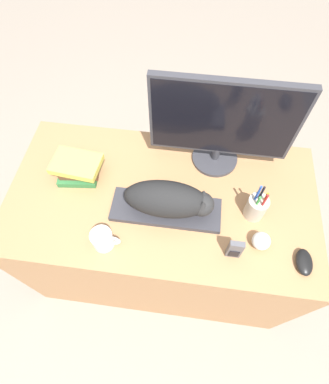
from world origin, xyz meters
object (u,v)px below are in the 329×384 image
(monitor, at_px, (223,123))
(coffee_mug, at_px, (103,239))
(phone, at_px, (235,250))
(baseball, at_px, (261,241))
(computer_mouse, at_px, (304,262))
(cat, at_px, (170,200))
(book_stack, at_px, (78,167))
(pen_cup, at_px, (256,207))
(keyboard, at_px, (166,210))

(monitor, xyz_separation_m, coffee_mug, (-0.41, -0.47, -0.20))
(coffee_mug, distance_m, phone, 0.50)
(coffee_mug, bearing_deg, baseball, 7.21)
(computer_mouse, relative_size, coffee_mug, 0.94)
(cat, bearing_deg, book_stack, 161.72)
(cat, distance_m, monitor, 0.37)
(pen_cup, height_order, phone, pen_cup)
(coffee_mug, relative_size, pen_cup, 0.56)
(monitor, relative_size, phone, 5.16)
(computer_mouse, relative_size, book_stack, 0.49)
(baseball, bearing_deg, coffee_mug, -172.79)
(baseball, bearing_deg, computer_mouse, -19.07)
(computer_mouse, height_order, baseball, baseball)
(coffee_mug, bearing_deg, pen_cup, 19.86)
(book_stack, bearing_deg, pen_cup, -7.71)
(computer_mouse, bearing_deg, book_stack, 162.86)
(baseball, xyz_separation_m, book_stack, (-0.79, 0.24, 0.01))
(monitor, distance_m, coffee_mug, 0.65)
(coffee_mug, bearing_deg, cat, 36.29)
(phone, bearing_deg, book_stack, 156.77)
(phone, height_order, book_stack, phone)
(pen_cup, bearing_deg, coffee_mug, -160.14)
(keyboard, distance_m, coffee_mug, 0.28)
(book_stack, bearing_deg, monitor, 14.90)
(cat, relative_size, computer_mouse, 3.36)
(cat, xyz_separation_m, book_stack, (-0.42, 0.14, -0.05))
(phone, bearing_deg, keyboard, 150.98)
(cat, distance_m, computer_mouse, 0.56)
(keyboard, height_order, coffee_mug, coffee_mug)
(monitor, bearing_deg, coffee_mug, -130.92)
(computer_mouse, height_order, book_stack, book_stack)
(cat, xyz_separation_m, coffee_mug, (-0.24, -0.17, -0.06))
(coffee_mug, xyz_separation_m, book_stack, (-0.19, 0.31, 0.00))
(computer_mouse, xyz_separation_m, book_stack, (-0.95, 0.29, 0.03))
(computer_mouse, distance_m, coffee_mug, 0.76)
(phone, bearing_deg, computer_mouse, 0.05)
(computer_mouse, xyz_separation_m, pen_cup, (-0.18, 0.19, 0.04))
(computer_mouse, distance_m, phone, 0.27)
(keyboard, bearing_deg, book_stack, 161.04)
(pen_cup, bearing_deg, cat, -174.03)
(cat, distance_m, phone, 0.31)
(book_stack, bearing_deg, computer_mouse, -17.14)
(pen_cup, height_order, book_stack, pen_cup)
(monitor, xyz_separation_m, pen_cup, (0.17, -0.26, -0.18))
(coffee_mug, xyz_separation_m, pen_cup, (0.58, 0.21, 0.02))
(coffee_mug, height_order, baseball, coffee_mug)
(keyboard, bearing_deg, monitor, 57.67)
(baseball, bearing_deg, book_stack, 163.26)
(computer_mouse, bearing_deg, baseball, 160.93)
(book_stack, bearing_deg, coffee_mug, -59.28)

